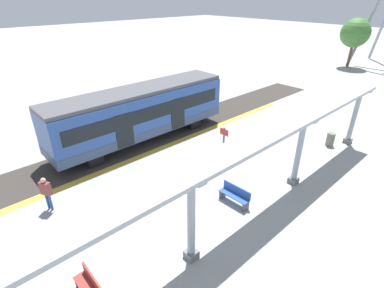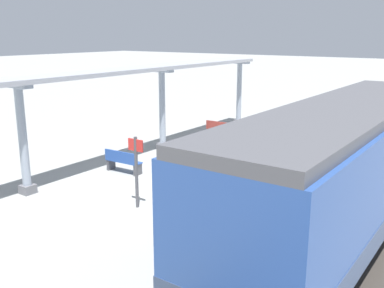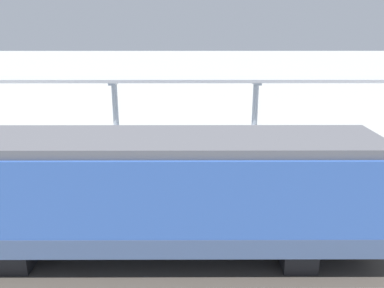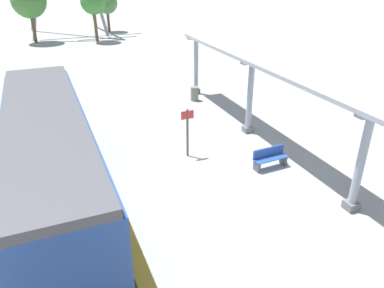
% 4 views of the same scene
% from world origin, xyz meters
% --- Properties ---
extents(ground_plane, '(176.00, 176.00, 0.00)m').
position_xyz_m(ground_plane, '(0.00, 0.00, 0.00)').
color(ground_plane, '#9A9C98').
extents(tactile_edge_strip, '(0.48, 26.04, 0.01)m').
position_xyz_m(tactile_edge_strip, '(-3.87, 0.00, 0.00)').
color(tactile_edge_strip, gold).
rests_on(tactile_edge_strip, ground).
extents(trackbed, '(3.20, 38.04, 0.01)m').
position_xyz_m(trackbed, '(-5.71, 0.00, 0.00)').
color(trackbed, '#38332D').
rests_on(trackbed, ground).
extents(train_near_carriage, '(2.65, 11.86, 3.48)m').
position_xyz_m(train_near_carriage, '(-5.70, 0.71, 1.83)').
color(train_near_carriage, '#2B4E9A').
rests_on(train_near_carriage, ground).
extents(canopy_pillar_second, '(1.10, 0.44, 3.62)m').
position_xyz_m(canopy_pillar_second, '(3.66, -3.45, 1.83)').
color(canopy_pillar_second, slate).
rests_on(canopy_pillar_second, ground).
extents(canopy_pillar_third, '(1.10, 0.44, 3.62)m').
position_xyz_m(canopy_pillar_third, '(3.66, 3.61, 1.83)').
color(canopy_pillar_third, slate).
rests_on(canopy_pillar_third, ground).
extents(canopy_pillar_fourth, '(1.10, 0.44, 3.62)m').
position_xyz_m(canopy_pillar_fourth, '(3.66, 10.26, 1.83)').
color(canopy_pillar_fourth, slate).
rests_on(canopy_pillar_fourth, ground).
extents(canopy_beam, '(1.20, 21.43, 0.16)m').
position_xyz_m(canopy_beam, '(3.66, -0.06, 3.70)').
color(canopy_beam, '#A8AAB2').
rests_on(canopy_beam, canopy_pillar_nearest).
extents(bench_near_end, '(1.50, 0.46, 0.86)m').
position_xyz_m(bench_near_end, '(2.70, -6.84, 0.44)').
color(bench_near_end, maroon).
rests_on(bench_near_end, ground).
extents(bench_mid_platform, '(1.52, 0.51, 0.86)m').
position_xyz_m(bench_mid_platform, '(2.67, 0.15, 0.44)').
color(bench_mid_platform, '#274B9A').
rests_on(bench_mid_platform, ground).
extents(trash_bin, '(0.48, 0.48, 0.86)m').
position_xyz_m(trash_bin, '(3.03, 9.02, 0.43)').
color(trash_bin, slate).
rests_on(trash_bin, ground).
extents(platform_info_sign, '(0.56, 0.10, 2.20)m').
position_xyz_m(platform_info_sign, '(-0.11, 2.38, 1.33)').
color(platform_info_sign, '#4C4C51').
rests_on(platform_info_sign, ground).
extents(passenger_waiting_near_edge, '(0.53, 0.42, 1.67)m').
position_xyz_m(passenger_waiting_near_edge, '(-2.62, -6.32, 1.04)').
color(passenger_waiting_near_edge, '#294A89').
rests_on(passenger_waiting_near_edge, ground).
extents(tree_centre_background, '(3.50, 3.50, 5.96)m').
position_xyz_m(tree_centre_background, '(-5.43, 32.36, 4.19)').
color(tree_centre_background, brown).
rests_on(tree_centre_background, ground).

